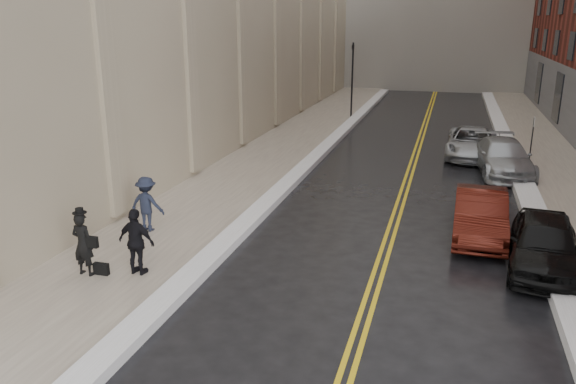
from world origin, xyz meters
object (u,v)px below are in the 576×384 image
Objects in this scene: car_silver_far at (472,143)px; pedestrian_main at (83,244)px; car_black at (544,244)px; pedestrian_c at (137,242)px; car_maroon at (480,215)px; car_silver_near at (503,157)px; pedestrian_b at (147,204)px.

pedestrian_main is at bearing -117.97° from car_silver_far.
car_black is 13.56m from car_silver_far.
car_silver_far is at bearing -112.32° from pedestrian_c.
car_black is 0.99× the size of car_maroon.
pedestrian_main reaches higher than car_silver_near.
pedestrian_c is (-8.78, -17.09, 0.32)m from car_silver_far.
pedestrian_b is at bearing -123.76° from car_silver_far.
car_silver_near is 3.05× the size of pedestrian_main.
pedestrian_main is at bearing -135.09° from car_silver_near.
pedestrian_c is (1.39, -2.96, 0.02)m from pedestrian_b.
pedestrian_b is 3.27m from pedestrian_c.
car_black reaches higher than car_maroon.
pedestrian_b is (-11.77, -0.66, 0.28)m from car_black.
car_silver_near reaches higher than car_silver_far.
car_maroon is 8.44m from car_silver_near.
car_silver_far is at bearing 105.77° from car_silver_near.
pedestrian_b reaches higher than car_silver_far.
car_silver_far is 3.07× the size of pedestrian_main.
car_silver_far is at bearing 91.21° from car_maroon.
car_silver_far is 20.23m from pedestrian_main.
car_silver_far is 2.98× the size of pedestrian_b.
car_black is 2.51× the size of pedestrian_b.
car_black is at bearing -95.16° from car_silver_near.
pedestrian_c is at bearing 116.31° from pedestrian_b.
pedestrian_b is at bearing -84.00° from pedestrian_main.
car_maroon is at bearing 133.23° from car_black.
car_silver_far is at bearing 102.63° from car_black.
pedestrian_main is 0.95× the size of pedestrian_c.
car_maroon is 2.60× the size of pedestrian_main.
pedestrian_c reaches higher than car_silver_far.
pedestrian_main is at bearing -147.46° from car_maroon.
car_black is 0.85× the size of car_silver_near.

